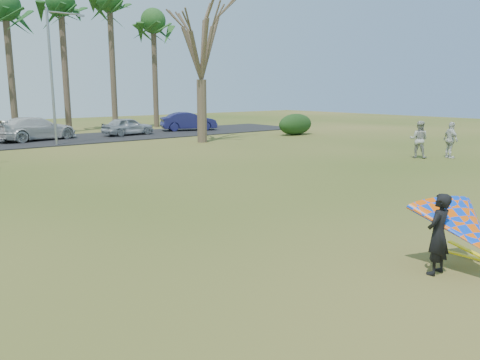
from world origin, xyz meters
TOP-DOWN VIEW (x-y plane):
  - ground at (0.00, 0.00)m, footprint 100.00×100.00m
  - parking_strip at (0.00, 25.00)m, footprint 46.00×7.00m
  - palm_6 at (2.00, 31.00)m, footprint 4.84×4.84m
  - palm_7 at (6.00, 31.00)m, footprint 4.84×4.84m
  - palm_8 at (10.00, 31.00)m, footprint 4.84×4.84m
  - palm_9 at (14.00, 31.00)m, footprint 4.84×4.84m
  - bare_tree_right at (10.00, 18.00)m, footprint 6.27×6.27m
  - streetlight at (2.16, 22.00)m, footprint 2.28×0.18m
  - hedge_near at (18.32, 17.68)m, footprint 3.18×1.44m
  - hedge_far at (20.44, 19.81)m, footprint 2.52×1.18m
  - car_3 at (1.90, 25.59)m, footprint 5.64×3.33m
  - car_4 at (8.23, 25.02)m, footprint 3.97×1.94m
  - car_5 at (13.95, 25.60)m, footprint 4.78×3.00m
  - pedestrian_a at (14.21, 5.28)m, footprint 0.98×1.09m
  - pedestrian_b at (15.38, 4.24)m, footprint 0.90×1.13m
  - kite_flyer at (1.01, -3.18)m, footprint 2.13×2.39m

SIDE VIEW (x-z plane):
  - ground at x=0.00m, z-range 0.00..0.00m
  - parking_strip at x=0.00m, z-range 0.00..0.06m
  - hedge_far at x=20.44m, z-range 0.00..1.40m
  - car_4 at x=8.23m, z-range 0.06..1.36m
  - hedge_near at x=18.32m, z-range 0.00..1.59m
  - car_5 at x=13.95m, z-range 0.06..1.55m
  - car_3 at x=1.90m, z-range 0.06..1.59m
  - kite_flyer at x=1.01m, z-range -0.17..1.85m
  - pedestrian_b at x=15.38m, z-range 0.00..1.80m
  - pedestrian_a at x=14.21m, z-range 0.00..1.84m
  - streetlight at x=2.16m, z-range 0.46..8.46m
  - bare_tree_right at x=10.00m, z-range 1.96..11.17m
  - palm_6 at x=2.00m, z-range 3.75..14.59m
  - palm_9 at x=14.00m, z-range 3.75..14.59m
  - palm_7 at x=6.00m, z-range 4.08..15.62m
  - palm_8 at x=10.00m, z-range 4.40..16.64m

